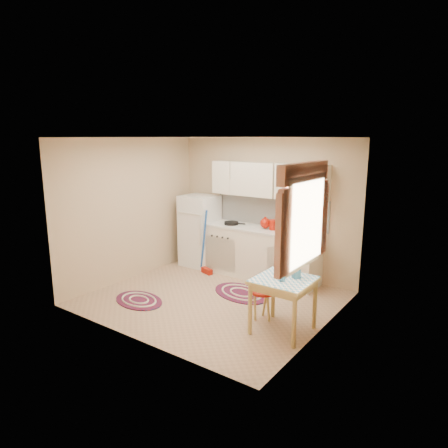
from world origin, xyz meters
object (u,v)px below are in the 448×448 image
(fridge, at_px, (200,231))
(table, at_px, (283,305))
(stool, at_px, (263,305))
(base_cabinets, at_px, (258,254))

(fridge, height_order, table, fridge)
(table, distance_m, stool, 0.45)
(base_cabinets, distance_m, table, 2.11)
(fridge, xyz_separation_m, base_cabinets, (1.31, 0.05, -0.26))
(table, bearing_deg, stool, 158.14)
(base_cabinets, height_order, stool, base_cabinets)
(fridge, distance_m, base_cabinets, 1.34)
(base_cabinets, bearing_deg, table, -50.38)
(fridge, height_order, stool, fridge)
(fridge, bearing_deg, table, -30.70)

